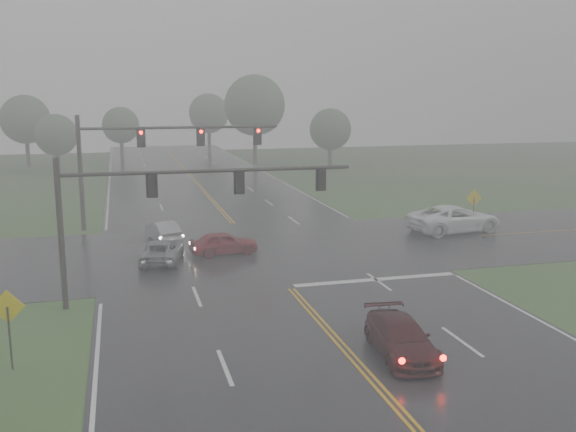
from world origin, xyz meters
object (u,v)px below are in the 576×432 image
object	(u,v)px
sedan_red	(224,254)
car_grey	(162,262)
sedan_maroon	(400,355)
sedan_silver	(163,241)
signal_gantry_near	(157,199)
signal_gantry_far	(144,149)
pickup_white	(454,232)

from	to	relation	value
sedan_red	car_grey	size ratio (longest dim) A/B	0.88
sedan_maroon	car_grey	world-z (taller)	sedan_maroon
sedan_silver	car_grey	size ratio (longest dim) A/B	0.87
sedan_maroon	sedan_red	bearing A→B (deg)	108.84
sedan_silver	signal_gantry_near	distance (m)	12.92
signal_gantry_near	signal_gantry_far	bearing A→B (deg)	89.56
sedan_red	car_grey	world-z (taller)	sedan_red
sedan_maroon	sedan_silver	xyz separation A→B (m)	(-6.94, 20.39, 0.00)
sedan_red	pickup_white	distance (m)	16.10
pickup_white	signal_gantry_far	bearing A→B (deg)	63.11
sedan_red	car_grey	xyz separation A→B (m)	(-3.58, -0.80, 0.00)
signal_gantry_far	pickup_white	bearing A→B (deg)	-19.04
car_grey	pickup_white	bearing A→B (deg)	-159.79
sedan_maroon	pickup_white	size ratio (longest dim) A/B	0.70
car_grey	signal_gantry_near	size ratio (longest dim) A/B	0.34
sedan_maroon	signal_gantry_near	world-z (taller)	signal_gantry_near
sedan_maroon	sedan_silver	bearing A→B (deg)	114.41
sedan_maroon	signal_gantry_near	distance (m)	12.40
sedan_silver	car_grey	distance (m)	5.17
pickup_white	signal_gantry_far	size ratio (longest dim) A/B	0.47
sedan_red	signal_gantry_far	bearing A→B (deg)	18.71
sedan_maroon	sedan_red	xyz separation A→B (m)	(-3.77, 16.03, 0.00)
sedan_red	signal_gantry_near	world-z (taller)	signal_gantry_near
car_grey	sedan_red	bearing A→B (deg)	-155.67
car_grey	pickup_white	world-z (taller)	pickup_white
sedan_red	sedan_silver	bearing A→B (deg)	30.94
pickup_white	sedan_maroon	bearing A→B (deg)	138.24
sedan_red	car_grey	bearing A→B (deg)	97.45
sedan_silver	pickup_white	size ratio (longest dim) A/B	0.61
signal_gantry_near	car_grey	bearing A→B (deg)	85.72
sedan_maroon	sedan_silver	distance (m)	21.53
sedan_silver	signal_gantry_far	bearing A→B (deg)	-92.69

